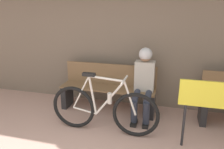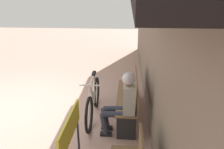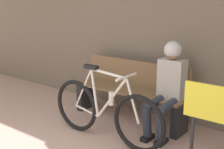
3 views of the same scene
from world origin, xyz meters
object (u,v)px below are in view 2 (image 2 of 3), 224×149
bicycle (93,101)px  person_seated (123,100)px  park_bench_near (129,98)px  signboard (70,132)px

bicycle → person_seated: 0.91m
park_bench_near → bicycle: bearing=-79.6°
bicycle → signboard: size_ratio=1.66×
bicycle → person_seated: bearing=50.8°
park_bench_near → bicycle: 0.79m
bicycle → person_seated: person_seated is taller
person_seated → bicycle: bearing=-129.2°
park_bench_near → bicycle: (0.14, -0.77, -0.04)m
bicycle → signboard: bearing=-2.1°
person_seated → signboard: 1.29m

